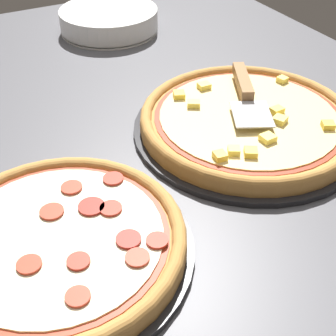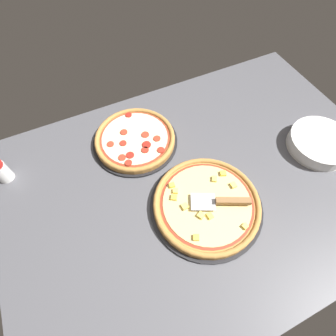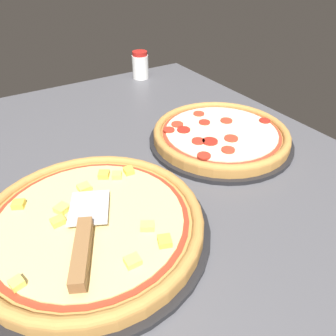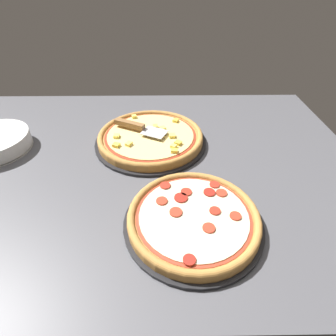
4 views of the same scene
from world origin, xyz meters
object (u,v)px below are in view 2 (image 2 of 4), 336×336
Objects in this scene: pizza_front at (207,204)px; pizza_back at (135,139)px; parmesan_shaker at (1,171)px; plate_stack at (319,143)px; serving_spatula at (227,201)px.

pizza_back is at bearing 107.67° from pizza_front.
parmesan_shaker reaches higher than pizza_front.
pizza_back is 3.50× the size of parmesan_shaker.
serving_spatula is at bearing -172.01° from plate_stack.
plate_stack is at bearing -27.16° from pizza_back.
serving_spatula is at bearing -66.32° from pizza_back.
serving_spatula reaches higher than pizza_back.
parmesan_shaker is at bearing 161.47° from plate_stack.
parmesan_shaker reaches higher than plate_stack.
pizza_back is 1.62× the size of serving_spatula.
plate_stack is (49.56, 6.96, -2.54)cm from serving_spatula.
parmesan_shaker is (-64.03, 43.92, 2.07)cm from pizza_front.
pizza_back is at bearing 152.84° from plate_stack.
serving_spatula is at bearing -33.89° from parmesan_shaker.
plate_stack is 2.62× the size of parmesan_shaker.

